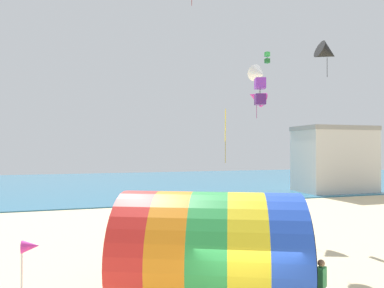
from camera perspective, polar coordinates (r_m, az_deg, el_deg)
sea at (r=50.18m, az=-11.83°, el=-6.41°), size 120.00×40.00×0.10m
giant_inflatable_tube at (r=10.98m, az=3.17°, el=-17.71°), size 6.45×5.53×3.72m
kite_handler at (r=12.03m, az=20.76°, el=-21.26°), size 0.42×0.38×1.65m
kite_yellow_diamond at (r=19.05m, az=5.57°, el=2.97°), size 0.48×1.14×2.95m
kite_purple_box at (r=14.80m, az=11.28°, el=8.59°), size 0.51×0.51×1.20m
kite_green_box at (r=25.28m, az=12.43°, el=13.89°), size 0.33×0.33×0.82m
kite_white_delta at (r=19.48m, az=11.12°, el=11.42°), size 1.01×1.24×1.85m
kite_magenta_delta at (r=23.01m, az=10.72°, el=7.67°), size 1.33×1.06×2.04m
kite_black_delta at (r=24.66m, az=21.59°, el=13.97°), size 1.67×1.35×2.37m
promenade_building at (r=42.62m, az=22.62°, el=-2.35°), size 8.60×5.00×7.57m
beach_flag at (r=10.77m, az=-25.44°, el=-15.71°), size 0.47×0.36×2.56m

